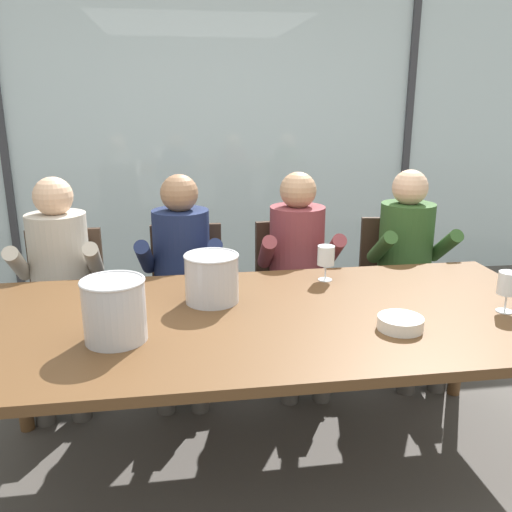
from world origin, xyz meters
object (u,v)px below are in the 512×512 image
(chair_right_of_center, at_px, (395,279))
(ice_bucket_secondary, at_px, (114,309))
(dining_table, at_px, (268,328))
(chair_near_curtain, at_px, (65,296))
(person_navy_polo, at_px, (181,268))
(tasting_bowl, at_px, (400,323))
(person_beige_jumper, at_px, (59,274))
(ice_bucket_primary, at_px, (212,277))
(wine_glass_by_left_taster, at_px, (508,284))
(wine_glass_near_bucket, at_px, (326,257))
(person_olive_shirt, at_px, (409,258))
(person_maroon_top, at_px, (299,263))
(chair_center, at_px, (293,283))
(chair_left_of_center, at_px, (188,289))

(chair_right_of_center, height_order, ice_bucket_secondary, ice_bucket_secondary)
(dining_table, height_order, chair_near_curtain, chair_near_curtain)
(person_navy_polo, relative_size, tasting_bowl, 6.88)
(chair_right_of_center, xyz_separation_m, person_beige_jumper, (-1.99, -0.14, 0.17))
(ice_bucket_primary, bearing_deg, wine_glass_by_left_taster, -14.14)
(dining_table, distance_m, wine_glass_near_bucket, 0.55)
(person_beige_jumper, bearing_deg, person_olive_shirt, -3.67)
(person_navy_polo, xyz_separation_m, person_olive_shirt, (1.34, -0.00, 0.00))
(person_maroon_top, distance_m, ice_bucket_secondary, 1.37)
(ice_bucket_secondary, bearing_deg, person_beige_jumper, 111.97)
(chair_right_of_center, xyz_separation_m, wine_glass_near_bucket, (-0.63, -0.59, 0.34))
(ice_bucket_primary, relative_size, wine_glass_by_left_taster, 1.39)
(chair_center, height_order, wine_glass_by_left_taster, wine_glass_by_left_taster)
(chair_left_of_center, xyz_separation_m, person_maroon_top, (0.64, -0.14, 0.17))
(chair_left_of_center, xyz_separation_m, person_olive_shirt, (1.31, -0.14, 0.17))
(dining_table, distance_m, person_olive_shirt, 1.31)
(chair_near_curtain, height_order, chair_center, same)
(person_maroon_top, bearing_deg, person_navy_polo, -176.49)
(chair_center, bearing_deg, wine_glass_near_bucket, -93.19)
(ice_bucket_secondary, xyz_separation_m, tasting_bowl, (1.08, -0.07, -0.10))
(ice_bucket_primary, xyz_separation_m, wine_glass_near_bucket, (0.57, 0.20, 0.01))
(dining_table, relative_size, wine_glass_near_bucket, 14.41)
(chair_near_curtain, relative_size, tasting_bowl, 5.07)
(chair_right_of_center, relative_size, tasting_bowl, 5.07)
(chair_near_curtain, xyz_separation_m, chair_left_of_center, (0.70, 0.01, 0.00))
(person_navy_polo, bearing_deg, wine_glass_near_bucket, -29.58)
(dining_table, height_order, tasting_bowl, tasting_bowl)
(ice_bucket_primary, bearing_deg, chair_right_of_center, 33.63)
(wine_glass_near_bucket, bearing_deg, person_beige_jumper, 161.33)
(chair_right_of_center, relative_size, person_olive_shirt, 0.74)
(tasting_bowl, xyz_separation_m, wine_glass_by_left_taster, (0.51, 0.10, 0.10))
(person_olive_shirt, distance_m, ice_bucket_primary, 1.40)
(chair_center, height_order, chair_right_of_center, same)
(person_beige_jumper, height_order, ice_bucket_primary, person_beige_jumper)
(chair_left_of_center, height_order, chair_right_of_center, same)
(person_navy_polo, xyz_separation_m, tasting_bowl, (0.83, -1.07, 0.08))
(person_navy_polo, xyz_separation_m, ice_bucket_secondary, (-0.25, -1.00, 0.17))
(person_beige_jumper, height_order, person_olive_shirt, same)
(chair_center, distance_m, person_navy_polo, 0.71)
(chair_right_of_center, distance_m, person_beige_jumper, 2.00)
(chair_left_of_center, height_order, person_maroon_top, person_maroon_top)
(ice_bucket_primary, bearing_deg, chair_near_curtain, 135.34)
(person_maroon_top, relative_size, wine_glass_by_left_taster, 6.98)
(wine_glass_by_left_taster, bearing_deg, ice_bucket_primary, 165.86)
(chair_near_curtain, xyz_separation_m, person_maroon_top, (1.34, -0.12, 0.17))
(dining_table, relative_size, chair_center, 2.80)
(chair_left_of_center, relative_size, wine_glass_by_left_taster, 5.14)
(person_navy_polo, bearing_deg, tasting_bowl, -48.63)
(chair_right_of_center, bearing_deg, person_beige_jumper, -168.49)
(tasting_bowl, distance_m, wine_glass_by_left_taster, 0.53)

